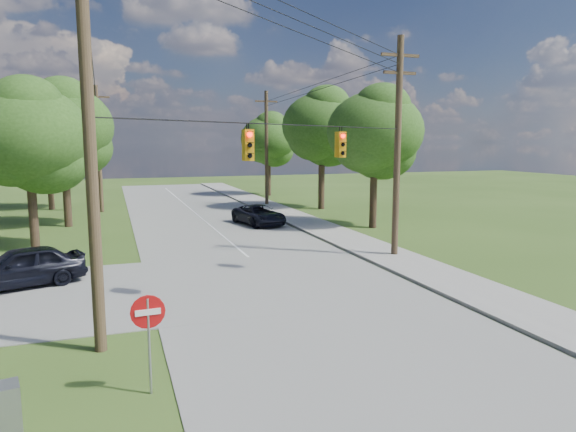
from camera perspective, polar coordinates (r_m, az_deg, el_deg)
name	(u,v)px	position (r m, az deg, el deg)	size (l,w,h in m)	color
ground	(268,335)	(15.36, -2.19, -13.07)	(140.00, 140.00, 0.00)	#324D19
main_road	(280,284)	(20.45, -0.86, -7.56)	(10.00, 100.00, 0.03)	gray
sidewalk_east	(426,269)	(23.33, 15.06, -5.75)	(2.60, 100.00, 0.12)	#9B9891
pole_sw	(88,116)	(14.14, -21.30, 10.32)	(2.00, 0.32, 12.00)	#4F3B28
pole_ne	(398,144)	(25.31, 12.08, 7.79)	(2.00, 0.32, 10.50)	#4F3B28
pole_north_e	(267,147)	(45.61, -2.40, 7.63)	(2.00, 0.32, 10.00)	#4F3B28
pole_north_w	(99,148)	(43.73, -20.28, 7.11)	(2.00, 0.32, 10.00)	#4F3B28
power_lines	(228,68)	(26.12, -6.64, 16.03)	(13.93, 29.62, 4.93)	black
traffic_signals	(299,144)	(19.33, 1.22, 7.98)	(4.91, 3.27, 1.05)	orange
tree_w_near	(28,135)	(28.98, -26.96, 8.02)	(6.00, 6.00, 8.40)	#473323
tree_w_mid	(63,127)	(36.84, -23.77, 9.08)	(6.40, 6.40, 9.22)	#473323
tree_w_far	(47,134)	(46.98, -25.21, 8.25)	(6.00, 6.00, 8.73)	#473323
tree_e_near	(375,132)	(33.80, 9.63, 9.24)	(6.20, 6.20, 8.81)	#473323
tree_e_mid	(322,126)	(43.07, 3.80, 9.96)	(6.60, 6.60, 9.64)	#473323
tree_e_far	(268,139)	(54.02, -2.18, 8.56)	(5.80, 5.80, 8.32)	#473323
car_cross_dark	(21,267)	(22.33, -27.50, -5.03)	(1.85, 4.61, 1.57)	black
car_main_north	(259,215)	(34.82, -3.26, 0.13)	(2.20, 4.77, 1.33)	black
do_not_enter_sign	(148,322)	(11.86, -15.26, -11.30)	(0.76, 0.09, 2.28)	gray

